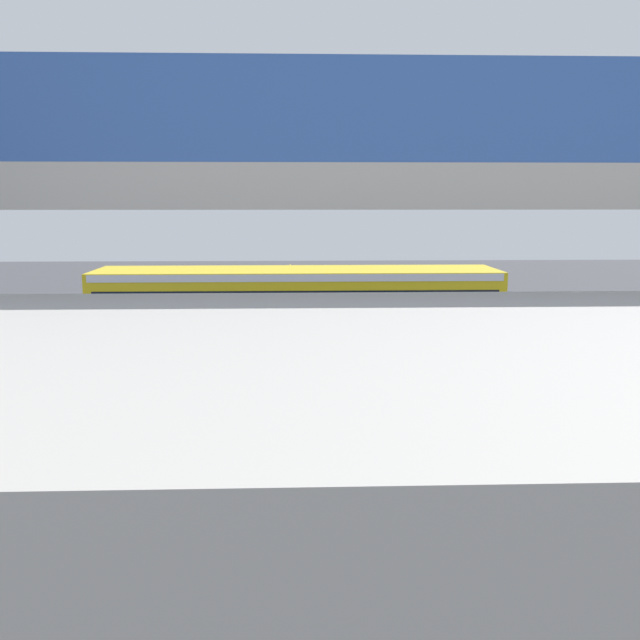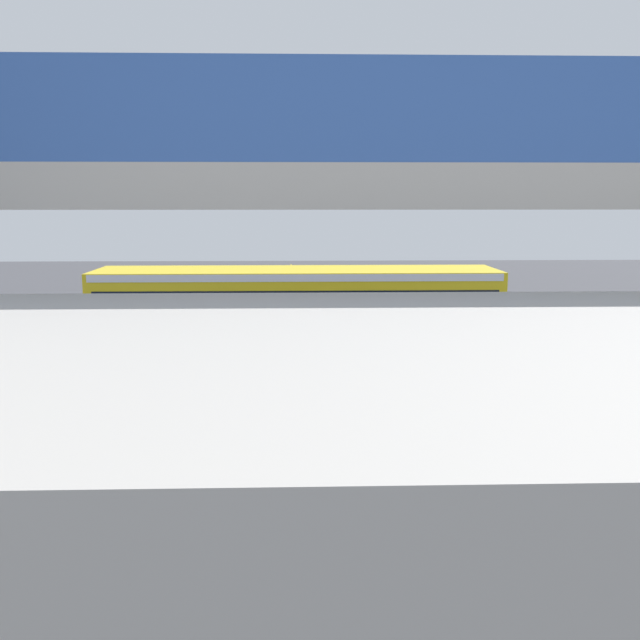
% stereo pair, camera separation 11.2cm
% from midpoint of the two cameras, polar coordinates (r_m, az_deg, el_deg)
% --- Properties ---
extents(ground, '(80.00, 80.00, 0.00)m').
position_cam_midpoint_polar(ground, '(21.94, 0.73, -4.06)').
color(ground, '#424247').
extents(city_bus, '(11.54, 2.85, 3.15)m').
position_cam_midpoint_polar(city_bus, '(21.02, -1.97, 0.58)').
color(city_bus, yellow).
rests_on(city_bus, ground).
extents(pedestrian, '(0.38, 0.38, 1.79)m').
position_cam_midpoint_polar(pedestrian, '(24.14, -2.41, -0.67)').
color(pedestrian, '#2D2D38').
rests_on(pedestrian, ground).
extents(traffic_sign, '(0.08, 0.60, 2.80)m').
position_cam_midpoint_polar(traffic_sign, '(26.16, -2.45, 2.34)').
color(traffic_sign, slate).
rests_on(traffic_sign, ground).
extents(lane_dash_leftmost, '(2.00, 0.20, 0.01)m').
position_cam_midpoint_polar(lane_dash_leftmost, '(25.08, 14.30, -2.63)').
color(lane_dash_leftmost, silver).
rests_on(lane_dash_leftmost, ground).
extents(lane_dash_left, '(2.00, 0.20, 0.01)m').
position_cam_midpoint_polar(lane_dash_left, '(24.26, 5.19, -2.78)').
color(lane_dash_left, silver).
rests_on(lane_dash_left, ground).
extents(lane_dash_centre, '(2.00, 0.20, 0.01)m').
position_cam_midpoint_polar(lane_dash_centre, '(24.08, -4.30, -2.86)').
color(lane_dash_centre, silver).
rests_on(lane_dash_centre, ground).
extents(lane_dash_right, '(2.00, 0.20, 0.01)m').
position_cam_midpoint_polar(lane_dash_right, '(24.56, -13.68, -2.86)').
color(lane_dash_right, silver).
rests_on(lane_dash_right, ground).
extents(pedestrian_overpass, '(27.82, 2.60, 6.62)m').
position_cam_midpoint_polar(pedestrian_overpass, '(9.23, 4.64, 7.96)').
color(pedestrian_overpass, '#B2ADA5').
rests_on(pedestrian_overpass, ground).
extents(station_building, '(9.00, 5.04, 4.20)m').
position_cam_midpoint_polar(station_building, '(5.84, 14.49, -22.08)').
color(station_building, '#B2ADA5').
rests_on(station_building, ground).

